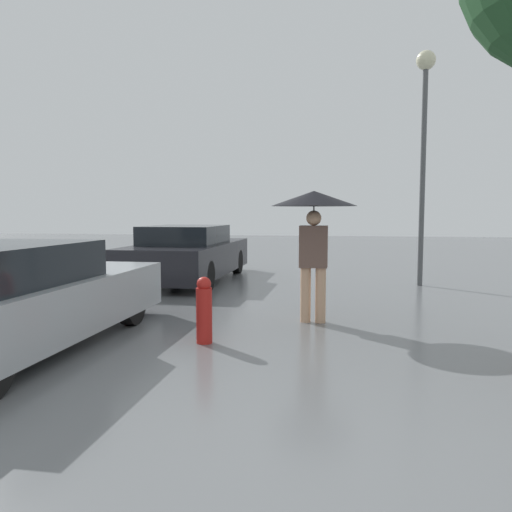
# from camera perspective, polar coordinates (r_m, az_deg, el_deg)

# --- Properties ---
(ground_plane) EXTENTS (60.00, 60.00, 0.00)m
(ground_plane) POSITION_cam_1_polar(r_m,az_deg,el_deg) (3.13, 5.44, -23.85)
(ground_plane) COLOR slate
(pedestrian) EXTENTS (1.17, 1.17, 1.80)m
(pedestrian) POSITION_cam_1_polar(r_m,az_deg,el_deg) (6.82, 6.63, 4.84)
(pedestrian) COLOR tan
(pedestrian) RESTS_ON ground_plane
(parked_car_nearest) EXTENTS (1.86, 4.53, 1.18)m
(parked_car_nearest) POSITION_cam_1_polar(r_m,az_deg,el_deg) (6.08, -26.98, -4.54)
(parked_car_nearest) COLOR #9EA3A8
(parked_car_nearest) RESTS_ON ground_plane
(parked_car_farthest) EXTENTS (1.79, 4.55, 1.22)m
(parked_car_farthest) POSITION_cam_1_polar(r_m,az_deg,el_deg) (11.23, -7.75, 0.20)
(parked_car_farthest) COLOR black
(parked_car_farthest) RESTS_ON ground_plane
(street_lamp) EXTENTS (0.39, 0.39, 4.74)m
(street_lamp) POSITION_cam_1_polar(r_m,az_deg,el_deg) (10.99, 18.69, 14.95)
(street_lamp) COLOR #515456
(street_lamp) RESTS_ON ground_plane
(fire_hydrant) EXTENTS (0.18, 0.18, 0.77)m
(fire_hydrant) POSITION_cam_1_polar(r_m,az_deg,el_deg) (5.81, -5.95, -6.17)
(fire_hydrant) COLOR #B21E19
(fire_hydrant) RESTS_ON ground_plane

